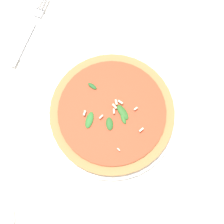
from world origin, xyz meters
name	(u,v)px	position (x,y,z in m)	size (l,w,h in m)	color
ground_plane	(125,118)	(0.00, 0.00, 0.00)	(6.00, 6.00, 0.00)	silver
pizza_arugula_main	(112,113)	(-0.01, 0.03, 0.02)	(0.33, 0.33, 0.05)	white
napkin	(29,35)	(0.05, 0.35, 0.00)	(0.15, 0.10, 0.01)	white
fork	(30,32)	(0.06, 0.35, 0.01)	(0.22, 0.07, 0.00)	silver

